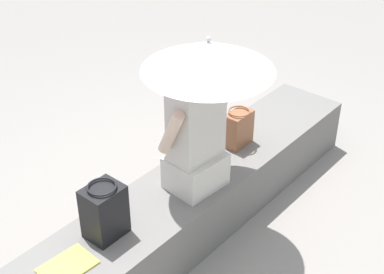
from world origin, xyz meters
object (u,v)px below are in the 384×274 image
(handbag_black, at_px, (104,211))
(parasol, at_px, (208,56))
(person_seated, at_px, (196,133))
(magazine, at_px, (68,267))
(tote_bag_canvas, at_px, (238,128))

(handbag_black, bearing_deg, parasol, -9.02)
(parasol, bearing_deg, person_seated, 163.57)
(parasol, bearing_deg, magazine, 175.80)
(magazine, bearing_deg, tote_bag_canvas, 4.72)
(handbag_black, height_order, tote_bag_canvas, handbag_black)
(person_seated, bearing_deg, magazine, 176.80)
(parasol, xyz_separation_m, magazine, (-1.07, 0.08, -0.87))
(person_seated, height_order, magazine, person_seated)
(parasol, relative_size, handbag_black, 2.91)
(tote_bag_canvas, relative_size, magazine, 0.97)
(handbag_black, height_order, magazine, handbag_black)
(parasol, height_order, handbag_black, parasol)
(magazine, bearing_deg, parasol, -0.33)
(parasol, bearing_deg, handbag_black, 170.98)
(person_seated, height_order, tote_bag_canvas, person_seated)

